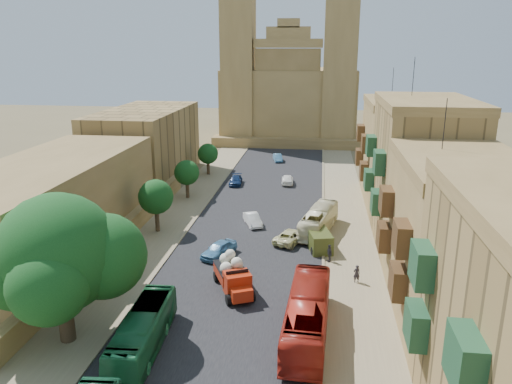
% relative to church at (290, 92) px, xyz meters
% --- Properties ---
extents(road_surface, '(14.00, 140.00, 0.01)m').
position_rel_church_xyz_m(road_surface, '(0.00, -48.61, -9.51)').
color(road_surface, black).
rests_on(road_surface, ground).
extents(sidewalk_east, '(5.00, 140.00, 0.01)m').
position_rel_church_xyz_m(sidewalk_east, '(9.50, -48.61, -9.51)').
color(sidewalk_east, '#807254').
rests_on(sidewalk_east, ground).
extents(sidewalk_west, '(5.00, 140.00, 0.01)m').
position_rel_church_xyz_m(sidewalk_west, '(-9.50, -48.61, -9.51)').
color(sidewalk_west, '#807254').
rests_on(sidewalk_west, ground).
extents(kerb_east, '(0.25, 140.00, 0.12)m').
position_rel_church_xyz_m(kerb_east, '(7.00, -48.61, -9.46)').
color(kerb_east, '#807254').
rests_on(kerb_east, ground).
extents(kerb_west, '(0.25, 140.00, 0.12)m').
position_rel_church_xyz_m(kerb_west, '(-7.00, -48.61, -9.46)').
color(kerb_west, '#807254').
rests_on(kerb_west, ground).
extents(townhouse_b, '(9.00, 14.00, 14.90)m').
position_rel_church_xyz_m(townhouse_b, '(15.95, -67.61, -3.86)').
color(townhouse_b, olive).
rests_on(townhouse_b, ground).
extents(townhouse_c, '(9.00, 14.00, 17.40)m').
position_rel_church_xyz_m(townhouse_c, '(15.95, -53.61, -2.61)').
color(townhouse_c, olive).
rests_on(townhouse_c, ground).
extents(townhouse_d, '(9.00, 14.00, 15.90)m').
position_rel_church_xyz_m(townhouse_d, '(15.95, -39.61, -3.36)').
color(townhouse_d, olive).
rests_on(townhouse_d, ground).
extents(west_wall, '(1.00, 40.00, 1.80)m').
position_rel_church_xyz_m(west_wall, '(-12.50, -58.61, -8.62)').
color(west_wall, olive).
rests_on(west_wall, ground).
extents(west_building_low, '(10.00, 28.00, 8.40)m').
position_rel_church_xyz_m(west_building_low, '(-18.00, -60.61, -5.32)').
color(west_building_low, brown).
rests_on(west_building_low, ground).
extents(west_building_mid, '(10.00, 22.00, 10.00)m').
position_rel_church_xyz_m(west_building_mid, '(-18.00, -34.61, -4.52)').
color(west_building_mid, olive).
rests_on(west_building_mid, ground).
extents(church, '(28.00, 22.50, 36.30)m').
position_rel_church_xyz_m(church, '(0.00, 0.00, 0.00)').
color(church, olive).
rests_on(church, ground).
extents(ficus_tree, '(9.88, 9.09, 9.88)m').
position_rel_church_xyz_m(ficus_tree, '(-9.41, -74.61, -3.68)').
color(ficus_tree, '#372A1B').
rests_on(ficus_tree, ground).
extents(street_tree_a, '(3.37, 3.37, 5.18)m').
position_rel_church_xyz_m(street_tree_a, '(-10.00, -66.61, -6.05)').
color(street_tree_a, '#372A1B').
rests_on(street_tree_a, ground).
extents(street_tree_b, '(3.56, 3.56, 5.48)m').
position_rel_church_xyz_m(street_tree_b, '(-10.00, -54.61, -5.84)').
color(street_tree_b, '#372A1B').
rests_on(street_tree_b, ground).
extents(street_tree_c, '(3.13, 3.13, 4.82)m').
position_rel_church_xyz_m(street_tree_c, '(-10.00, -42.61, -6.29)').
color(street_tree_c, '#372A1B').
rests_on(street_tree_c, ground).
extents(street_tree_d, '(3.02, 3.02, 4.65)m').
position_rel_church_xyz_m(street_tree_d, '(-10.00, -30.61, -6.41)').
color(street_tree_d, '#372A1B').
rests_on(street_tree_d, ground).
extents(red_truck, '(4.00, 5.67, 3.15)m').
position_rel_church_xyz_m(red_truck, '(0.02, -66.59, -8.13)').
color(red_truck, '#A9240D').
rests_on(red_truck, ground).
extents(olive_pickup, '(2.85, 4.64, 1.78)m').
position_rel_church_xyz_m(olive_pickup, '(6.50, -57.03, -8.64)').
color(olive_pickup, '#3D461A').
rests_on(olive_pickup, ground).
extents(bus_green_north, '(2.55, 9.20, 2.54)m').
position_rel_church_xyz_m(bus_green_north, '(-4.22, -75.06, -8.25)').
color(bus_green_north, '#1C6739').
rests_on(bus_green_north, ground).
extents(bus_red_east, '(3.03, 10.93, 3.02)m').
position_rel_church_xyz_m(bus_red_east, '(5.90, -72.14, -8.01)').
color(bus_red_east, '#9F2116').
rests_on(bus_red_east, ground).
extents(bus_cream_east, '(4.19, 9.29, 2.52)m').
position_rel_church_xyz_m(bus_cream_east, '(6.50, -52.78, -8.26)').
color(bus_cream_east, beige).
rests_on(bus_cream_east, ground).
extents(car_blue_a, '(3.20, 4.41, 1.40)m').
position_rel_church_xyz_m(car_blue_a, '(-2.42, -60.19, -8.82)').
color(car_blue_a, teal).
rests_on(car_blue_a, ground).
extents(car_white_a, '(2.61, 3.92, 1.22)m').
position_rel_church_xyz_m(car_white_a, '(-0.50, -51.54, -8.90)').
color(car_white_a, white).
rests_on(car_white_a, ground).
extents(car_cream, '(3.55, 4.87, 1.23)m').
position_rel_church_xyz_m(car_cream, '(3.80, -55.98, -8.90)').
color(car_cream, beige).
rests_on(car_cream, ground).
extents(car_dkblue, '(1.92, 4.14, 1.17)m').
position_rel_church_xyz_m(car_dkblue, '(-5.00, -35.73, -8.93)').
color(car_dkblue, '#10254E').
rests_on(car_dkblue, ground).
extents(car_white_b, '(1.81, 4.00, 1.33)m').
position_rel_church_xyz_m(car_white_b, '(2.06, -34.53, -8.85)').
color(car_white_b, white).
rests_on(car_white_b, ground).
extents(car_blue_b, '(1.99, 3.74, 1.17)m').
position_rel_church_xyz_m(car_blue_b, '(-0.50, -20.47, -8.93)').
color(car_blue_b, teal).
rests_on(car_blue_b, ground).
extents(pedestrian_a, '(0.62, 0.48, 1.51)m').
position_rel_church_xyz_m(pedestrian_a, '(9.63, -63.86, -8.76)').
color(pedestrian_a, black).
rests_on(pedestrian_a, ground).
extents(pedestrian_c, '(0.69, 1.02, 1.62)m').
position_rel_church_xyz_m(pedestrian_c, '(7.50, -60.07, -8.71)').
color(pedestrian_c, '#2C2B33').
rests_on(pedestrian_c, ground).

